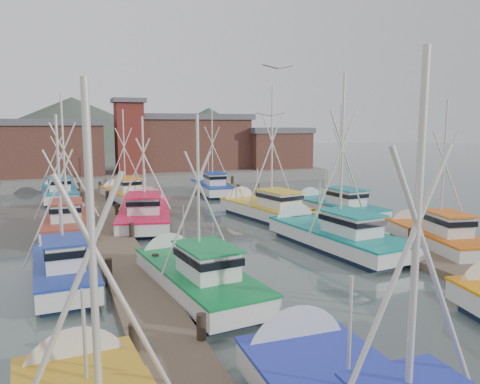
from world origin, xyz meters
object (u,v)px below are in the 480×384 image
object	(u,v)px
lookout_tower	(129,136)
boat_4	(193,275)
boat_8	(145,213)
boat_12	(123,194)

from	to	relation	value
lookout_tower	boat_4	size ratio (longest dim) A/B	0.94
lookout_tower	boat_8	distance (m)	23.12
boat_12	lookout_tower	bearing A→B (deg)	68.99
boat_4	boat_12	size ratio (longest dim) A/B	1.03
boat_4	boat_8	world-z (taller)	boat_8
boat_8	boat_12	size ratio (longest dim) A/B	1.24
boat_4	boat_12	distance (m)	24.25
boat_8	boat_12	world-z (taller)	boat_12
boat_8	lookout_tower	bearing A→B (deg)	96.22
lookout_tower	boat_8	world-z (taller)	lookout_tower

